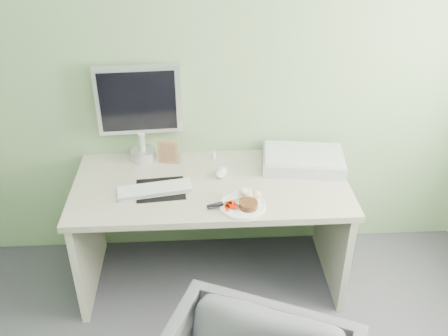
{
  "coord_description": "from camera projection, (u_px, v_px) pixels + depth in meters",
  "views": [
    {
      "loc": [
        -0.06,
        -0.81,
        2.31
      ],
      "look_at": [
        0.07,
        1.5,
        0.9
      ],
      "focal_mm": 40.0,
      "sensor_mm": 36.0,
      "label": 1
    }
  ],
  "objects": [
    {
      "name": "mousepad",
      "position": [
        161.0,
        189.0,
        2.84
      ],
      "size": [
        0.3,
        0.27,
        0.0
      ],
      "primitive_type": "cube",
      "rotation": [
        0.0,
        0.0,
        0.09
      ],
      "color": "black",
      "rests_on": "desk"
    },
    {
      "name": "desk",
      "position": [
        211.0,
        208.0,
        3.0
      ],
      "size": [
        1.6,
        0.75,
        0.73
      ],
      "color": "#A89D8C",
      "rests_on": "floor"
    },
    {
      "name": "carrot_heap",
      "position": [
        231.0,
        204.0,
        2.66
      ],
      "size": [
        0.07,
        0.06,
        0.04
      ],
      "primitive_type": "cube",
      "rotation": [
        0.0,
        0.0,
        -0.18
      ],
      "color": "red",
      "rests_on": "plate"
    },
    {
      "name": "eyedrop_bottle",
      "position": [
        214.0,
        155.0,
        3.12
      ],
      "size": [
        0.02,
        0.02,
        0.07
      ],
      "color": "white",
      "rests_on": "desk"
    },
    {
      "name": "potato_pile",
      "position": [
        249.0,
        193.0,
        2.73
      ],
      "size": [
        0.13,
        0.11,
        0.06
      ],
      "primitive_type": "ellipsoid",
      "rotation": [
        0.0,
        0.0,
        -0.25
      ],
      "color": "tan",
      "rests_on": "plate"
    },
    {
      "name": "computer_mouse",
      "position": [
        221.0,
        172.0,
        2.96
      ],
      "size": [
        0.09,
        0.13,
        0.04
      ],
      "primitive_type": "ellipsoid",
      "rotation": [
        0.0,
        0.0,
        -0.27
      ],
      "color": "white",
      "rests_on": "desk"
    },
    {
      "name": "monitor",
      "position": [
        139.0,
        108.0,
        2.97
      ],
      "size": [
        0.5,
        0.16,
        0.6
      ],
      "rotation": [
        0.0,
        0.0,
        0.06
      ],
      "color": "silver",
      "rests_on": "desk"
    },
    {
      "name": "photo_frame",
      "position": [
        168.0,
        152.0,
        3.05
      ],
      "size": [
        0.13,
        0.04,
        0.16
      ],
      "primitive_type": "cube",
      "rotation": [
        0.0,
        0.0,
        -0.22
      ],
      "color": "olive",
      "rests_on": "desk"
    },
    {
      "name": "steak",
      "position": [
        248.0,
        205.0,
        2.66
      ],
      "size": [
        0.11,
        0.11,
        0.03
      ],
      "primitive_type": "cylinder",
      "rotation": [
        0.0,
        0.0,
        0.03
      ],
      "color": "black",
      "rests_on": "plate"
    },
    {
      "name": "scanner",
      "position": [
        303.0,
        160.0,
        3.05
      ],
      "size": [
        0.53,
        0.39,
        0.08
      ],
      "primitive_type": "cube",
      "rotation": [
        0.0,
        0.0,
        -0.14
      ],
      "color": "#B6B9BD",
      "rests_on": "desk"
    },
    {
      "name": "keyboard",
      "position": [
        155.0,
        189.0,
        2.82
      ],
      "size": [
        0.43,
        0.19,
        0.02
      ],
      "primitive_type": "cube",
      "rotation": [
        0.0,
        0.0,
        0.18
      ],
      "color": "white",
      "rests_on": "desk"
    },
    {
      "name": "steak_knife",
      "position": [
        221.0,
        204.0,
        2.68
      ],
      "size": [
        0.23,
        0.1,
        0.02
      ],
      "rotation": [
        0.0,
        0.0,
        0.33
      ],
      "color": "silver",
      "rests_on": "plate"
    },
    {
      "name": "plate",
      "position": [
        243.0,
        206.0,
        2.7
      ],
      "size": [
        0.25,
        0.25,
        0.01
      ],
      "primitive_type": "cylinder",
      "color": "white",
      "rests_on": "desk"
    },
    {
      "name": "wall_back",
      "position": [
        207.0,
        58.0,
        2.9
      ],
      "size": [
        3.5,
        0.0,
        3.5
      ],
      "primitive_type": "plane",
      "rotation": [
        1.57,
        0.0,
        0.0
      ],
      "color": "#708860",
      "rests_on": "floor"
    }
  ]
}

